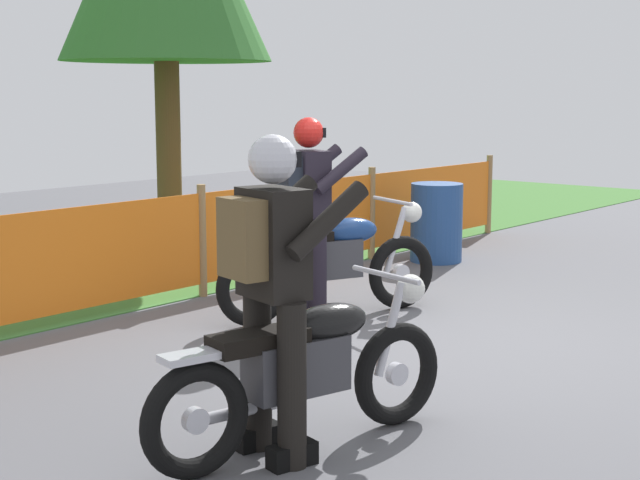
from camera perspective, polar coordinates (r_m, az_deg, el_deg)
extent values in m
cube|color=#5B5B60|center=(7.40, 6.15, -6.09)|extent=(24.00, 24.00, 0.02)
cube|color=#427A33|center=(11.36, -17.59, -1.08)|extent=(24.00, 6.12, 0.01)
cylinder|color=#997547|center=(8.87, -7.10, -0.05)|extent=(0.08, 0.08, 1.05)
cylinder|color=#997547|center=(10.79, 3.12, 1.61)|extent=(0.08, 0.08, 1.05)
cylinder|color=#997547|center=(12.95, 10.11, 2.72)|extent=(0.08, 0.08, 1.05)
cube|color=orange|center=(8.05, -13.93, -1.02)|extent=(2.53, 0.02, 0.85)
cube|color=orange|center=(9.78, -1.49, 0.98)|extent=(2.53, 0.02, 0.85)
cube|color=orange|center=(11.84, 6.93, 2.32)|extent=(2.53, 0.02, 0.85)
cylinder|color=brown|center=(10.91, -9.07, 4.70)|extent=(0.28, 0.28, 2.23)
torus|color=black|center=(8.38, 4.90, -1.94)|extent=(0.64, 0.35, 0.65)
cylinder|color=silver|center=(8.38, 4.90, -1.94)|extent=(0.15, 0.11, 0.14)
torus|color=black|center=(7.73, -4.03, -2.86)|extent=(0.64, 0.35, 0.65)
cylinder|color=silver|center=(7.73, -4.03, -2.86)|extent=(0.15, 0.11, 0.14)
cube|color=#38383D|center=(7.97, 0.30, -1.14)|extent=(0.65, 0.46, 0.32)
ellipsoid|color=navy|center=(8.04, 1.77, 0.56)|extent=(0.58, 0.42, 0.22)
cube|color=black|center=(7.82, -1.34, 0.10)|extent=(0.61, 0.42, 0.10)
cube|color=silver|center=(7.66, -4.06, -0.27)|extent=(0.40, 0.29, 0.04)
cylinder|color=silver|center=(8.29, 4.57, 0.01)|extent=(0.24, 0.14, 0.58)
sphere|color=white|center=(8.35, 5.53, 1.67)|extent=(0.24, 0.24, 0.18)
cylinder|color=silver|center=(8.23, 4.36, 2.36)|extent=(0.26, 0.57, 0.03)
cylinder|color=silver|center=(8.01, -2.10, -2.89)|extent=(0.54, 0.28, 0.07)
torus|color=black|center=(5.51, 4.64, -8.02)|extent=(0.61, 0.24, 0.60)
cylinder|color=silver|center=(5.51, 4.64, -8.02)|extent=(0.14, 0.09, 0.13)
torus|color=black|center=(4.79, -7.49, -10.69)|extent=(0.61, 0.24, 0.60)
cylinder|color=silver|center=(4.79, -7.49, -10.69)|extent=(0.14, 0.09, 0.13)
cube|color=#38383D|center=(5.04, -1.42, -7.59)|extent=(0.60, 0.35, 0.30)
ellipsoid|color=black|center=(5.11, 0.55, -4.97)|extent=(0.53, 0.33, 0.21)
cube|color=black|center=(4.87, -3.70, -6.04)|extent=(0.56, 0.32, 0.09)
cube|color=silver|center=(4.69, -7.57, -6.92)|extent=(0.36, 0.22, 0.04)
cylinder|color=silver|center=(5.40, 4.23, -5.37)|extent=(0.22, 0.10, 0.53)
sphere|color=white|center=(5.44, 5.45, -2.94)|extent=(0.20, 0.20, 0.17)
cylinder|color=silver|center=(5.30, 3.96, -2.10)|extent=(0.16, 0.55, 0.03)
cylinder|color=silver|center=(5.07, -4.92, -10.23)|extent=(0.52, 0.18, 0.07)
cylinder|color=black|center=(8.06, -1.19, -1.58)|extent=(0.20, 0.20, 0.86)
cube|color=black|center=(8.13, -1.18, -4.14)|extent=(0.28, 0.20, 0.12)
cylinder|color=black|center=(7.77, -0.14, -1.96)|extent=(0.20, 0.20, 0.86)
cube|color=black|center=(7.85, -0.14, -4.61)|extent=(0.28, 0.20, 0.12)
cube|color=black|center=(7.81, -0.68, 3.36)|extent=(0.36, 0.42, 0.56)
cylinder|color=black|center=(8.08, -0.25, 4.42)|extent=(0.49, 0.28, 0.38)
cylinder|color=black|center=(7.69, 1.26, 4.19)|extent=(0.49, 0.28, 0.38)
sphere|color=red|center=(7.78, -0.69, 6.47)|extent=(0.33, 0.33, 0.25)
cube|color=black|center=(7.83, -0.03, 6.49)|extent=(0.10, 0.18, 0.08)
cube|color=#1E232D|center=(7.73, -1.81, 3.59)|extent=(0.25, 0.32, 0.40)
cylinder|color=black|center=(5.11, -3.76, -7.83)|extent=(0.18, 0.18, 0.86)
cube|color=black|center=(5.23, -3.72, -11.72)|extent=(0.28, 0.17, 0.12)
cylinder|color=black|center=(4.85, -1.70, -8.73)|extent=(0.18, 0.18, 0.86)
cube|color=black|center=(4.98, -1.68, -12.79)|extent=(0.28, 0.17, 0.12)
cube|color=black|center=(4.82, -2.82, -0.18)|extent=(0.32, 0.41, 0.56)
cylinder|color=black|center=(5.08, -2.51, 1.70)|extent=(0.49, 0.21, 0.38)
cylinder|color=black|center=(4.72, 0.46, 1.16)|extent=(0.49, 0.21, 0.38)
sphere|color=silver|center=(4.77, -2.86, 4.87)|extent=(0.30, 0.30, 0.25)
cube|color=black|center=(4.82, -1.87, 4.92)|extent=(0.07, 0.18, 0.08)
cube|color=brown|center=(4.72, -4.55, 0.11)|extent=(0.22, 0.31, 0.40)
cylinder|color=navy|center=(10.72, 7.01, 1.05)|extent=(0.58, 0.58, 0.88)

